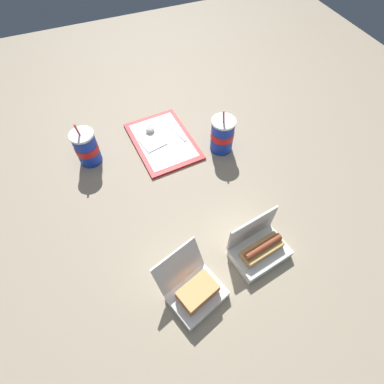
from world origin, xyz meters
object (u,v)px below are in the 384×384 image
object	(u,v)px
ketchup_cup	(150,129)
clamshell_hotdog_left	(259,249)
food_tray	(163,141)
plastic_fork	(179,134)
soda_cup_center	(87,148)
clamshell_sandwich_front	(195,292)
soda_cup_corner	(222,135)

from	to	relation	value
ketchup_cup	clamshell_hotdog_left	world-z (taller)	clamshell_hotdog_left
food_tray	ketchup_cup	size ratio (longest dim) A/B	9.69
plastic_fork	soda_cup_center	distance (m)	0.42
clamshell_hotdog_left	clamshell_sandwich_front	distance (m)	0.27
plastic_fork	clamshell_hotdog_left	bearing A→B (deg)	-8.45
food_tray	ketchup_cup	distance (m)	0.09
plastic_fork	clamshell_sandwich_front	world-z (taller)	clamshell_sandwich_front
soda_cup_center	plastic_fork	bearing A→B (deg)	89.04
clamshell_hotdog_left	soda_cup_corner	distance (m)	0.54
ketchup_cup	clamshell_sandwich_front	distance (m)	0.80
clamshell_hotdog_left	soda_cup_corner	world-z (taller)	soda_cup_corner
soda_cup_center	soda_cup_corner	bearing A→B (deg)	74.85
ketchup_cup	clamshell_sandwich_front	world-z (taller)	clamshell_sandwich_front
clamshell_hotdog_left	food_tray	bearing A→B (deg)	-168.79
plastic_fork	soda_cup_center	xyz separation A→B (m)	(-0.01, -0.42, 0.07)
soda_cup_center	clamshell_sandwich_front	bearing A→B (deg)	15.26
food_tray	plastic_fork	distance (m)	0.09
ketchup_cup	soda_cup_center	xyz separation A→B (m)	(0.07, -0.30, 0.05)
clamshell_sandwich_front	soda_cup_center	size ratio (longest dim) A/B	1.04
soda_cup_corner	soda_cup_center	xyz separation A→B (m)	(-0.15, -0.57, -0.00)
plastic_fork	food_tray	bearing A→B (deg)	-97.07
food_tray	soda_cup_corner	bearing A→B (deg)	59.34
ketchup_cup	soda_cup_center	size ratio (longest dim) A/B	0.18
plastic_fork	soda_cup_center	size ratio (longest dim) A/B	0.50
clamshell_sandwich_front	soda_cup_corner	world-z (taller)	soda_cup_corner
food_tray	clamshell_hotdog_left	bearing A→B (deg)	11.21
food_tray	clamshell_sandwich_front	size ratio (longest dim) A/B	1.68
clamshell_hotdog_left	soda_cup_corner	bearing A→B (deg)	168.89
soda_cup_corner	soda_cup_center	world-z (taller)	soda_cup_corner
soda_cup_corner	soda_cup_center	bearing A→B (deg)	-105.15
plastic_fork	soda_cup_corner	size ratio (longest dim) A/B	0.49
plastic_fork	clamshell_hotdog_left	xyz separation A→B (m)	(0.67, 0.05, 0.03)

